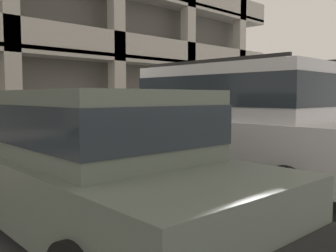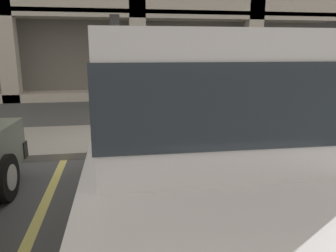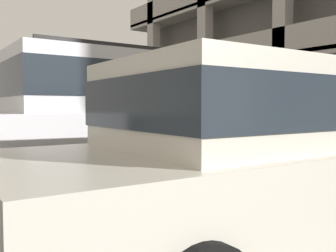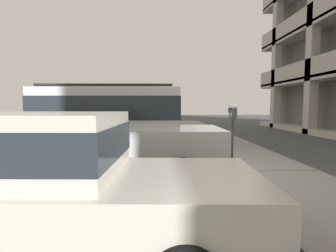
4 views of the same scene
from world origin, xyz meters
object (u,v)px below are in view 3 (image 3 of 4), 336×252
object	(u,v)px
red_sedan	(32,125)
silver_suv	(113,115)
parking_meter_near	(233,104)
dark_hatchback	(257,154)

from	to	relation	value
red_sedan	silver_suv	bearing A→B (deg)	9.80
silver_suv	parking_meter_near	bearing A→B (deg)	93.77
red_sedan	dark_hatchback	xyz separation A→B (m)	(6.00, 0.16, 0.00)
silver_suv	red_sedan	bearing A→B (deg)	-172.23
silver_suv	dark_hatchback	distance (m)	3.01
parking_meter_near	red_sedan	bearing A→B (deg)	-133.21
red_sedan	dark_hatchback	distance (m)	6.00
red_sedan	dark_hatchback	world-z (taller)	same
red_sedan	parking_meter_near	xyz separation A→B (m)	(2.86, 3.05, 0.43)
red_sedan	dark_hatchback	bearing A→B (deg)	4.32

